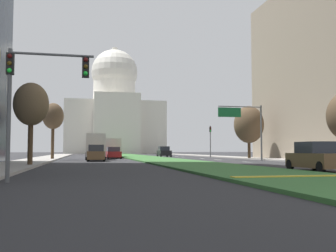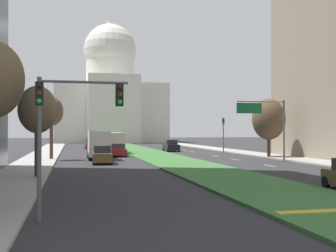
{
  "view_description": "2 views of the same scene",
  "coord_description": "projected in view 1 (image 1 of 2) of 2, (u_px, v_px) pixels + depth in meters",
  "views": [
    {
      "loc": [
        -8.54,
        -6.71,
        1.26
      ],
      "look_at": [
        0.85,
        37.19,
        4.05
      ],
      "focal_mm": 40.84,
      "sensor_mm": 36.0,
      "label": 1
    },
    {
      "loc": [
        -10.33,
        -7.23,
        3.27
      ],
      "look_at": [
        1.99,
        48.44,
        3.85
      ],
      "focal_mm": 46.28,
      "sensor_mm": 36.0,
      "label": 2
    }
  ],
  "objects": [
    {
      "name": "traffic_light_far_right",
      "position": [
        210.0,
        137.0,
        63.01
      ],
      "size": [
        0.28,
        0.35,
        5.2
      ],
      "color": "#515456",
      "rests_on": "ground_plane"
    },
    {
      "name": "sedan_distant",
      "position": [
        113.0,
        153.0,
        53.14
      ],
      "size": [
        2.1,
        4.27,
        1.63
      ],
      "color": "maroon",
      "rests_on": "ground_plane"
    },
    {
      "name": "ground_plane",
      "position": [
        138.0,
        157.0,
        64.37
      ],
      "size": [
        260.0,
        260.0,
        0.0
      ],
      "primitive_type": "plane",
      "color": "#2B2B2D"
    },
    {
      "name": "overhead_guide_sign",
      "position": [
        245.0,
        121.0,
        44.76
      ],
      "size": [
        5.48,
        0.2,
        6.5
      ],
      "color": "#515456",
      "rests_on": "ground_plane"
    },
    {
      "name": "street_tree_right_far",
      "position": [
        249.0,
        125.0,
        51.0
      ],
      "size": [
        3.98,
        3.98,
        7.11
      ],
      "color": "#4C3823",
      "rests_on": "ground_plane"
    },
    {
      "name": "city_bus",
      "position": [
        111.0,
        146.0,
        61.47
      ],
      "size": [
        2.62,
        11.0,
        2.95
      ],
      "color": "beige",
      "rests_on": "ground_plane"
    },
    {
      "name": "sidewalk_left",
      "position": [
        44.0,
        159.0,
        50.23
      ],
      "size": [
        4.0,
        103.5,
        0.15
      ],
      "primitive_type": "cube",
      "color": "#9E9991",
      "rests_on": "ground_plane"
    },
    {
      "name": "street_tree_left_far",
      "position": [
        53.0,
        117.0,
        46.96
      ],
      "size": [
        2.58,
        2.58,
        7.0
      ],
      "color": "#4C3823",
      "rests_on": "ground_plane"
    },
    {
      "name": "sedan_midblock",
      "position": [
        96.0,
        154.0,
        41.64
      ],
      "size": [
        2.06,
        4.75,
        1.79
      ],
      "color": "brown",
      "rests_on": "ground_plane"
    },
    {
      "name": "sidewalk_right",
      "position": [
        243.0,
        158.0,
        56.08
      ],
      "size": [
        4.0,
        103.5,
        0.15
      ],
      "primitive_type": "cube",
      "color": "#9E9991",
      "rests_on": "ground_plane"
    },
    {
      "name": "sedan_lead_stopped",
      "position": [
        317.0,
        157.0,
        22.37
      ],
      "size": [
        2.02,
        4.27,
        1.73
      ],
      "color": "brown",
      "rests_on": "ground_plane"
    },
    {
      "name": "grass_median",
      "position": [
        143.0,
        157.0,
        58.77
      ],
      "size": [
        6.2,
        103.5,
        0.14
      ],
      "primitive_type": "cube",
      "color": "#386B33",
      "rests_on": "ground_plane"
    },
    {
      "name": "box_truck_delivery",
      "position": [
        95.0,
        146.0,
        47.78
      ],
      "size": [
        2.4,
        6.4,
        3.2
      ],
      "color": "navy",
      "rests_on": "ground_plane"
    },
    {
      "name": "sedan_far_horizon",
      "position": [
        164.0,
        152.0,
        66.28
      ],
      "size": [
        2.02,
        4.26,
        1.82
      ],
      "color": "black",
      "rests_on": "ground_plane"
    },
    {
      "name": "traffic_light_near_left",
      "position": [
        32.0,
        85.0,
        14.98
      ],
      "size": [
        3.34,
        0.35,
        5.2
      ],
      "color": "#515456",
      "rests_on": "ground_plane"
    },
    {
      "name": "lane_dashes_right",
      "position": [
        221.0,
        160.0,
        46.52
      ],
      "size": [
        0.16,
        51.42,
        0.01
      ],
      "color": "silver",
      "rests_on": "ground_plane"
    },
    {
      "name": "street_tree_left_mid",
      "position": [
        31.0,
        105.0,
        28.8
      ],
      "size": [
        2.6,
        2.6,
        6.32
      ],
      "color": "#4C3823",
      "rests_on": "ground_plane"
    },
    {
      "name": "capitol_building",
      "position": [
        114.0,
        113.0,
        120.55
      ],
      "size": [
        29.86,
        24.68,
        33.98
      ],
      "color": "silver",
      "rests_on": "ground_plane"
    },
    {
      "name": "sedan_very_far",
      "position": [
        93.0,
        152.0,
        75.24
      ],
      "size": [
        2.1,
        4.3,
        1.84
      ],
      "color": "maroon",
      "rests_on": "ground_plane"
    },
    {
      "name": "median_curb_nose",
      "position": [
        295.0,
        176.0,
        15.89
      ],
      "size": [
        5.58,
        0.5,
        0.04
      ],
      "primitive_type": "cube",
      "color": "gold",
      "rests_on": "grass_median"
    }
  ]
}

